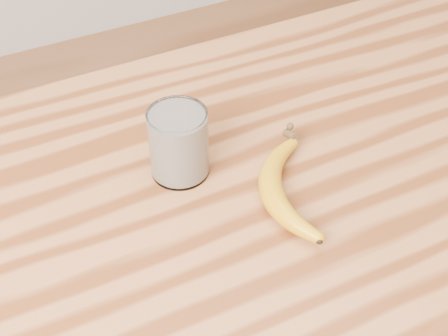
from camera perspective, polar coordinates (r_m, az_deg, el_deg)
name	(u,v)px	position (r m, az deg, el deg)	size (l,w,h in m)	color
table	(279,262)	(0.93, 5.07, -8.52)	(1.20, 0.80, 0.90)	#A26334
smoothie_glass	(179,143)	(0.84, -4.17, 2.27)	(0.08, 0.08, 0.10)	white
banana	(270,190)	(0.82, 4.24, -1.98)	(0.10, 0.26, 0.03)	#CA8A0E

